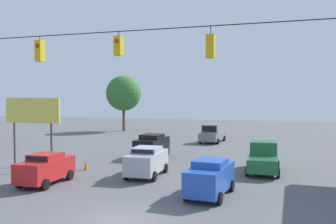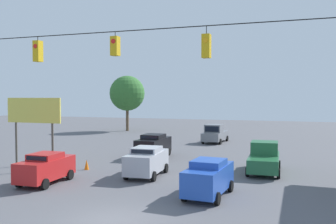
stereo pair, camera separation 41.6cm
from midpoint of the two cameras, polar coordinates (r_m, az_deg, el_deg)
ground_plane at (r=16.85m, az=-8.59°, el=-16.11°), size 140.00×140.00×0.00m
overhead_signal_span at (r=16.26m, az=-8.28°, el=2.66°), size 18.47×0.38×8.83m
sedan_silver_withflow_mid at (r=25.28m, az=-3.72°, el=-7.45°), size 2.29×4.45×1.95m
pickup_truck_grey_withflow_deep at (r=43.74m, az=6.50°, el=-3.35°), size 2.38×5.34×2.12m
sedan_black_withflow_far at (r=32.99m, az=-2.82°, el=-5.08°), size 2.09×4.40×2.02m
sedan_red_parked_shoulder at (r=24.27m, az=-18.61°, el=-8.09°), size 2.09×4.22×1.87m
pickup_truck_green_oncoming_far at (r=27.39m, az=13.92°, el=-6.85°), size 2.37×5.11×2.12m
sedan_blue_crossing_near at (r=20.39m, az=5.86°, el=-9.84°), size 2.15×4.42×1.97m
traffic_cone_nearest at (r=24.19m, az=-19.18°, el=-9.61°), size 0.35×0.35×0.73m
traffic_cone_second at (r=26.18m, az=-15.79°, el=-8.65°), size 0.35×0.35×0.73m
traffic_cone_third at (r=28.10m, az=-12.83°, el=-7.86°), size 0.35×0.35×0.73m
roadside_billboard at (r=29.44m, az=-20.36°, el=-0.49°), size 4.68×0.16×5.24m
tree_horizon_left at (r=58.13m, az=-6.98°, el=2.84°), size 5.43×5.43×8.54m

